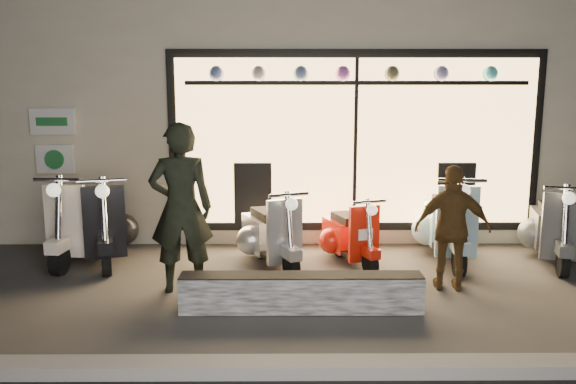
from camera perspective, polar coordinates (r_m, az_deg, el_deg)
name	(u,v)px	position (r m, az deg, el deg)	size (l,w,h in m)	color
ground	(305,289)	(6.65, 1.71, -9.87)	(40.00, 40.00, 0.00)	#383533
kerb	(314,368)	(4.79, 2.62, -17.39)	(40.00, 0.25, 0.12)	slate
shop_building	(296,101)	(11.23, 0.86, 9.26)	(10.20, 6.23, 4.20)	beige
graffiti_barrier	(301,293)	(5.97, 1.35, -10.20)	(2.53, 0.28, 0.40)	black
scooter_silver	(269,233)	(7.51, -1.97, -4.22)	(0.83, 1.41, 1.02)	black
scooter_red	(347,235)	(7.66, 6.06, -4.35)	(0.68, 1.27, 0.91)	black
scooter_black	(105,225)	(8.16, -18.08, -3.16)	(0.84, 1.63, 1.17)	black
scooter_cream	(88,223)	(8.31, -19.69, -2.99)	(0.62, 1.65, 1.17)	black
scooter_blue	(447,224)	(8.09, 15.85, -3.13)	(0.61, 1.64, 1.17)	black
scooter_grey	(552,229)	(8.48, 25.27, -3.37)	(0.75, 1.52, 1.08)	black
man	(181,208)	(6.47, -10.81, -1.62)	(0.71, 0.47, 1.95)	black
woman	(453,228)	(6.72, 16.38, -3.57)	(0.85, 0.36, 1.46)	brown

